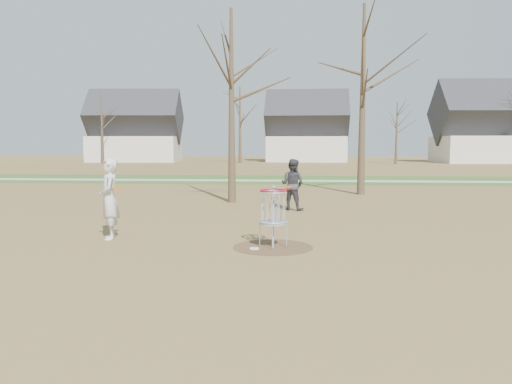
{
  "coord_description": "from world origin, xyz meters",
  "views": [
    {
      "loc": [
        0.47,
        -11.02,
        2.33
      ],
      "look_at": [
        -0.5,
        1.5,
        1.1
      ],
      "focal_mm": 35.0,
      "sensor_mm": 36.0,
      "label": 1
    }
  ],
  "objects_px": {
    "disc_grounded": "(254,249)",
    "player_standing": "(109,199)",
    "disc_golf_basket": "(273,207)",
    "player_throwing": "(292,185)"
  },
  "relations": [
    {
      "from": "player_standing",
      "to": "player_throwing",
      "type": "distance_m",
      "value": 7.2
    },
    {
      "from": "disc_grounded",
      "to": "player_standing",
      "type": "bearing_deg",
      "value": 165.33
    },
    {
      "from": "player_throwing",
      "to": "disc_grounded",
      "type": "xyz_separation_m",
      "value": [
        -0.8,
        -6.63,
        -0.87
      ]
    },
    {
      "from": "disc_golf_basket",
      "to": "player_throwing",
      "type": "bearing_deg",
      "value": 86.4
    },
    {
      "from": "player_standing",
      "to": "disc_golf_basket",
      "type": "relative_size",
      "value": 1.46
    },
    {
      "from": "player_throwing",
      "to": "disc_golf_basket",
      "type": "bearing_deg",
      "value": 110.17
    },
    {
      "from": "player_standing",
      "to": "player_throwing",
      "type": "relative_size",
      "value": 1.11
    },
    {
      "from": "player_throwing",
      "to": "disc_grounded",
      "type": "relative_size",
      "value": 8.13
    },
    {
      "from": "player_throwing",
      "to": "disc_grounded",
      "type": "height_order",
      "value": "player_throwing"
    },
    {
      "from": "disc_golf_basket",
      "to": "disc_grounded",
      "type": "bearing_deg",
      "value": -147.41
    }
  ]
}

